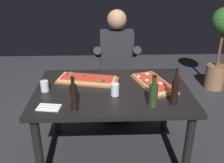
# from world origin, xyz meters

# --- Properties ---
(ground_plane) EXTENTS (6.40, 6.40, 0.00)m
(ground_plane) POSITION_xyz_m (0.00, 0.00, 0.00)
(ground_plane) COLOR #2D2D33
(dining_table) EXTENTS (1.40, 0.96, 0.74)m
(dining_table) POSITION_xyz_m (0.00, 0.00, 0.64)
(dining_table) COLOR black
(dining_table) RESTS_ON ground_plane
(pizza_rectangular_front) EXTENTS (0.62, 0.37, 0.05)m
(pizza_rectangular_front) POSITION_xyz_m (-0.23, 0.18, 0.76)
(pizza_rectangular_front) COLOR brown
(pizza_rectangular_front) RESTS_ON dining_table
(pizza_rectangular_left) EXTENTS (0.40, 0.56, 0.05)m
(pizza_rectangular_left) POSITION_xyz_m (0.39, 0.07, 0.76)
(pizza_rectangular_left) COLOR brown
(pizza_rectangular_left) RESTS_ON dining_table
(wine_bottle_dark) EXTENTS (0.06, 0.06, 0.31)m
(wine_bottle_dark) POSITION_xyz_m (0.48, -0.30, 0.86)
(wine_bottle_dark) COLOR black
(wine_bottle_dark) RESTS_ON dining_table
(oil_bottle_amber) EXTENTS (0.06, 0.06, 0.27)m
(oil_bottle_amber) POSITION_xyz_m (-0.31, -0.35, 0.85)
(oil_bottle_amber) COLOR black
(oil_bottle_amber) RESTS_ON dining_table
(vinegar_bottle_green) EXTENTS (0.07, 0.07, 0.26)m
(vinegar_bottle_green) POSITION_xyz_m (0.31, -0.32, 0.84)
(vinegar_bottle_green) COLOR #233819
(vinegar_bottle_green) RESTS_ON dining_table
(tumbler_near_camera) EXTENTS (0.07, 0.07, 0.10)m
(tumbler_near_camera) POSITION_xyz_m (-0.60, -0.02, 0.78)
(tumbler_near_camera) COLOR silver
(tumbler_near_camera) RESTS_ON dining_table
(tumbler_far_side) EXTENTS (0.07, 0.07, 0.11)m
(tumbler_far_side) POSITION_xyz_m (0.02, -0.13, 0.79)
(tumbler_far_side) COLOR silver
(tumbler_far_side) RESTS_ON dining_table
(napkin_cutlery_set) EXTENTS (0.19, 0.14, 0.01)m
(napkin_cutlery_set) POSITION_xyz_m (-0.51, -0.33, 0.74)
(napkin_cutlery_set) COLOR white
(napkin_cutlery_set) RESTS_ON dining_table
(diner_chair) EXTENTS (0.44, 0.44, 0.87)m
(diner_chair) POSITION_xyz_m (0.08, 0.86, 0.49)
(diner_chair) COLOR black
(diner_chair) RESTS_ON ground_plane
(seated_diner) EXTENTS (0.53, 0.41, 1.33)m
(seated_diner) POSITION_xyz_m (0.08, 0.74, 0.74)
(seated_diner) COLOR #23232D
(seated_diner) RESTS_ON ground_plane
(potted_plant_corner) EXTENTS (0.39, 0.39, 1.25)m
(potted_plant_corner) POSITION_xyz_m (1.67, 1.51, 0.74)
(potted_plant_corner) COLOR #846042
(potted_plant_corner) RESTS_ON ground_plane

